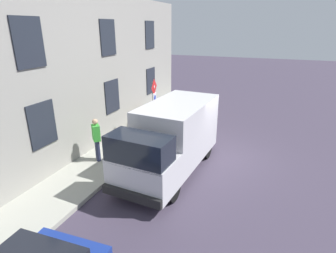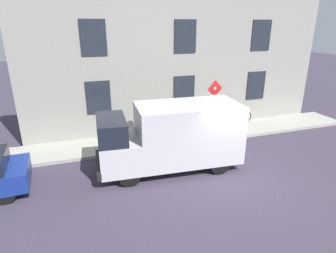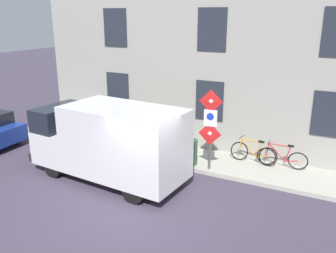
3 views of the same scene
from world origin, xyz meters
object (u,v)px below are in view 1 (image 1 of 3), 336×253
at_px(bicycle_orange, 142,118).
at_px(litter_bin, 145,131).
at_px(bicycle_red, 150,113).
at_px(delivery_van, 171,137).
at_px(sign_post_stacked, 154,102).
at_px(pedestrian, 97,138).

xyz_separation_m(bicycle_orange, litter_bin, (-1.14, 1.91, 0.08)).
bearing_deg(bicycle_red, delivery_van, 29.36).
distance_m(sign_post_stacked, bicycle_orange, 2.17).
bearing_deg(bicycle_orange, litter_bin, 34.96).
distance_m(bicycle_orange, litter_bin, 2.23).
height_order(sign_post_stacked, bicycle_red, sign_post_stacked).
xyz_separation_m(pedestrian, litter_bin, (-0.84, -2.53, -0.48)).
bearing_deg(litter_bin, bicycle_orange, -59.22).
distance_m(sign_post_stacked, bicycle_red, 2.83).
relative_size(bicycle_red, litter_bin, 1.91).
height_order(delivery_van, bicycle_orange, delivery_van).
bearing_deg(sign_post_stacked, delivery_van, 125.47).
height_order(sign_post_stacked, litter_bin, sign_post_stacked).
xyz_separation_m(bicycle_orange, pedestrian, (-0.30, 4.44, 0.56)).
height_order(sign_post_stacked, delivery_van, sign_post_stacked).
bearing_deg(bicycle_red, sign_post_stacked, 26.67).
bearing_deg(delivery_van, pedestrian, -74.70).
bearing_deg(bicycle_red, pedestrian, -0.85).
bearing_deg(bicycle_orange, delivery_van, 43.82).
height_order(bicycle_orange, pedestrian, pedestrian).
bearing_deg(sign_post_stacked, bicycle_red, -59.30).
relative_size(sign_post_stacked, delivery_van, 0.49).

